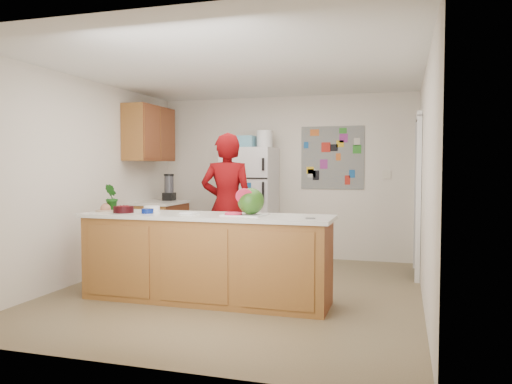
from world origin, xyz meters
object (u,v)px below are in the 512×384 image
(person, at_px, (227,206))
(cherry_bowl, at_px, (124,209))
(watermelon, at_px, (251,201))
(refrigerator, at_px, (250,204))

(person, height_order, cherry_bowl, person)
(watermelon, xyz_separation_m, cherry_bowl, (-1.41, -0.09, -0.11))
(refrigerator, relative_size, person, 0.93)
(cherry_bowl, bearing_deg, refrigerator, 74.88)
(person, bearing_deg, cherry_bowl, 46.94)
(watermelon, bearing_deg, refrigerator, 107.47)
(refrigerator, height_order, watermelon, refrigerator)
(refrigerator, xyz_separation_m, cherry_bowl, (-0.67, -2.47, 0.11))
(refrigerator, relative_size, cherry_bowl, 7.81)
(person, distance_m, watermelon, 1.25)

